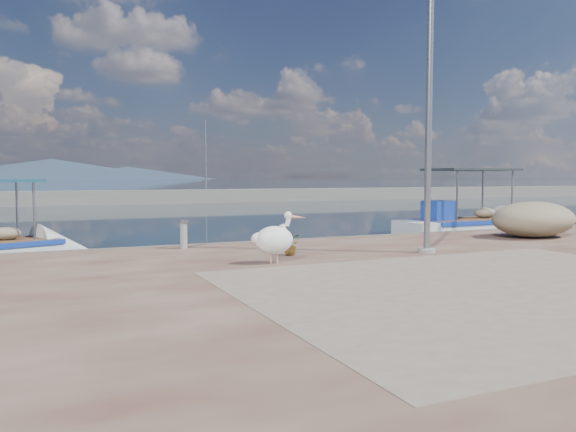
# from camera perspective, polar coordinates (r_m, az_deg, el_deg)

# --- Properties ---
(ground) EXTENTS (1400.00, 1400.00, 0.00)m
(ground) POSITION_cam_1_polar(r_m,az_deg,el_deg) (12.10, 7.45, -7.30)
(ground) COLOR #162635
(ground) RESTS_ON ground
(quay_patch) EXTENTS (9.00, 7.00, 0.01)m
(quay_patch) POSITION_cam_1_polar(r_m,az_deg,el_deg) (10.31, 21.18, -6.67)
(quay_patch) COLOR gray
(quay_patch) RESTS_ON quay
(breakwater) EXTENTS (120.00, 2.20, 7.50)m
(breakwater) POSITION_cam_1_polar(r_m,az_deg,el_deg) (50.51, -17.09, 1.83)
(breakwater) COLOR gray
(breakwater) RESTS_ON ground
(mountains) EXTENTS (370.00, 280.00, 22.00)m
(mountains) POSITION_cam_1_polar(r_m,az_deg,el_deg) (660.22, -23.34, 4.29)
(mountains) COLOR #28384C
(mountains) RESTS_ON ground
(boat_right) EXTENTS (6.59, 2.29, 3.16)m
(boat_right) POSITION_cam_1_polar(r_m,az_deg,el_deg) (24.22, 17.88, -1.21)
(boat_right) COLOR white
(boat_right) RESTS_ON ground
(pelican) EXTENTS (1.18, 0.71, 1.12)m
(pelican) POSITION_cam_1_polar(r_m,az_deg,el_deg) (12.07, -1.34, -2.36)
(pelican) COLOR tan
(pelican) RESTS_ON quay
(lamp_post) EXTENTS (0.44, 0.96, 7.00)m
(lamp_post) POSITION_cam_1_polar(r_m,az_deg,el_deg) (14.26, 14.05, 9.65)
(lamp_post) COLOR gray
(lamp_post) RESTS_ON quay
(bollard_near) EXTENTS (0.24, 0.24, 0.74)m
(bollard_near) POSITION_cam_1_polar(r_m,az_deg,el_deg) (14.85, -10.55, -1.72)
(bollard_near) COLOR gray
(bollard_near) RESTS_ON quay
(potted_plant) EXTENTS (0.57, 0.53, 0.51)m
(potted_plant) POSITION_cam_1_polar(r_m,az_deg,el_deg) (13.35, 0.28, -2.92)
(potted_plant) COLOR #33722D
(potted_plant) RESTS_ON quay
(net_pile_c) EXTENTS (2.82, 2.01, 1.11)m
(net_pile_c) POSITION_cam_1_polar(r_m,az_deg,el_deg) (18.92, 23.68, -0.31)
(net_pile_c) COLOR tan
(net_pile_c) RESTS_ON quay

